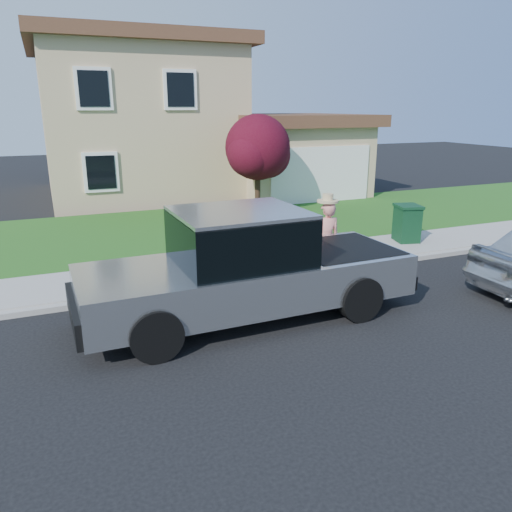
{
  "coord_description": "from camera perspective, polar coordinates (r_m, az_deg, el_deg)",
  "views": [
    {
      "loc": [
        -4.1,
        -7.32,
        3.97
      ],
      "look_at": [
        -0.53,
        1.21,
        1.2
      ],
      "focal_mm": 35.0,
      "sensor_mm": 36.0,
      "label": 1
    }
  ],
  "objects": [
    {
      "name": "curb",
      "position": [
        12.07,
        3.62,
        -2.26
      ],
      "size": [
        40.0,
        0.2,
        0.12
      ],
      "primitive_type": "cube",
      "color": "gray",
      "rests_on": "ground"
    },
    {
      "name": "sidewalk",
      "position": [
        13.01,
        1.49,
        -0.75
      ],
      "size": [
        40.0,
        2.0,
        0.15
      ],
      "primitive_type": "cube",
      "color": "gray",
      "rests_on": "ground"
    },
    {
      "name": "woman",
      "position": [
        11.9,
        8.02,
        1.93
      ],
      "size": [
        0.73,
        0.52,
        2.06
      ],
      "rotation": [
        0.0,
        0.0,
        3.03
      ],
      "color": "#DF877A",
      "rests_on": "ground"
    },
    {
      "name": "pickup_truck",
      "position": [
        9.56,
        -1.09,
        -1.43
      ],
      "size": [
        6.57,
        2.54,
        2.14
      ],
      "rotation": [
        0.0,
        0.0,
        0.02
      ],
      "color": "black",
      "rests_on": "ground"
    },
    {
      "name": "ground",
      "position": [
        9.28,
        5.99,
        -8.75
      ],
      "size": [
        80.0,
        80.0,
        0.0
      ],
      "primitive_type": "plane",
      "color": "black",
      "rests_on": "ground"
    },
    {
      "name": "house",
      "position": [
        24.33,
        -10.14,
        14.54
      ],
      "size": [
        14.0,
        11.3,
        6.85
      ],
      "color": "tan",
      "rests_on": "ground"
    },
    {
      "name": "lawn",
      "position": [
        17.08,
        -4.7,
        3.35
      ],
      "size": [
        40.0,
        7.0,
        0.1
      ],
      "primitive_type": "cube",
      "color": "#184E16",
      "rests_on": "ground"
    },
    {
      "name": "trash_bin",
      "position": [
        15.34,
        16.87,
        3.64
      ],
      "size": [
        0.84,
        0.91,
        1.09
      ],
      "rotation": [
        0.0,
        0.0,
        -0.26
      ],
      "color": "#0D321A",
      "rests_on": "sidewalk"
    },
    {
      "name": "ornamental_tree",
      "position": [
        18.76,
        0.29,
        11.97
      ],
      "size": [
        2.65,
        2.39,
        3.64
      ],
      "color": "black",
      "rests_on": "lawn"
    }
  ]
}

